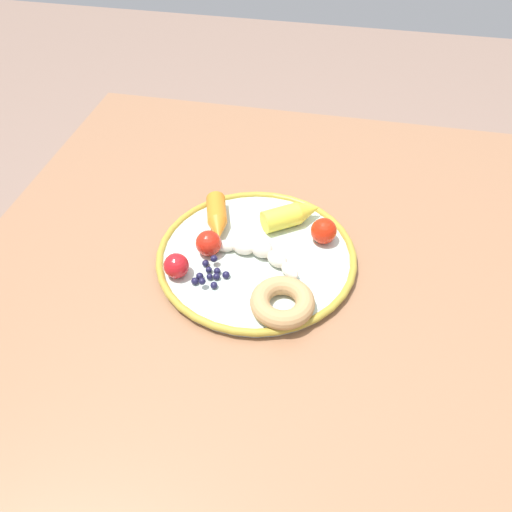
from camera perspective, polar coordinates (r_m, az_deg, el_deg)
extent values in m
plane|color=#866B5C|center=(1.44, 2.53, -21.53)|extent=(6.00, 6.00, 0.00)
cube|color=#926547|center=(0.84, 4.04, -1.72)|extent=(1.06, 0.98, 0.03)
cube|color=#926647|center=(1.50, -12.15, 3.14)|extent=(0.05, 0.05, 0.70)
cube|color=#926647|center=(1.46, 24.59, -2.06)|extent=(0.05, 0.05, 0.70)
cylinder|color=silver|center=(0.83, 0.00, -0.29)|extent=(0.31, 0.31, 0.01)
torus|color=#A99232|center=(0.83, 0.00, 0.00)|extent=(0.33, 0.33, 0.01)
ellipsoid|color=beige|center=(0.79, 3.85, -1.69)|extent=(0.04, 0.04, 0.02)
ellipsoid|color=beige|center=(0.80, 2.39, -0.37)|extent=(0.04, 0.04, 0.02)
ellipsoid|color=beige|center=(0.81, 0.61, 0.63)|extent=(0.04, 0.04, 0.03)
ellipsoid|color=beige|center=(0.82, -1.37, 1.01)|extent=(0.04, 0.03, 0.02)
ellipsoid|color=beige|center=(0.83, -3.45, 1.02)|extent=(0.04, 0.03, 0.02)
cylinder|color=orange|center=(0.89, -4.43, 5.14)|extent=(0.05, 0.07, 0.03)
cone|color=orange|center=(0.85, -4.25, 2.87)|extent=(0.04, 0.05, 0.03)
cylinder|color=yellow|center=(0.87, 2.82, 4.27)|extent=(0.07, 0.07, 0.04)
cone|color=yellow|center=(0.89, 5.91, 5.11)|extent=(0.06, 0.06, 0.04)
torus|color=tan|center=(0.74, 3.24, -5.22)|extent=(0.13, 0.13, 0.03)
sphere|color=#191638|center=(0.79, -3.38, -2.12)|extent=(0.01, 0.01, 0.01)
sphere|color=#191638|center=(0.79, -4.44, -2.31)|extent=(0.01, 0.01, 0.01)
sphere|color=#191638|center=(0.79, -6.84, -2.82)|extent=(0.01, 0.01, 0.01)
sphere|color=#191638|center=(0.79, -5.21, -2.32)|extent=(0.01, 0.01, 0.01)
sphere|color=#191638|center=(0.80, -5.30, -1.55)|extent=(0.01, 0.01, 0.01)
sphere|color=#191638|center=(0.80, -4.36, -1.70)|extent=(0.01, 0.01, 0.01)
sphere|color=#191638|center=(0.81, -5.67, -0.82)|extent=(0.01, 0.01, 0.01)
sphere|color=#191638|center=(0.79, -6.31, -2.26)|extent=(0.01, 0.01, 0.01)
sphere|color=#191638|center=(0.78, -4.72, -3.28)|extent=(0.01, 0.01, 0.01)
sphere|color=#191638|center=(0.80, -4.71, -0.30)|extent=(0.01, 0.01, 0.01)
sphere|color=#191638|center=(0.77, -6.04, -2.84)|extent=(0.01, 0.01, 0.01)
sphere|color=red|center=(0.82, -5.34, 1.43)|extent=(0.04, 0.04, 0.04)
sphere|color=red|center=(0.85, 7.58, 2.80)|extent=(0.04, 0.04, 0.04)
sphere|color=red|center=(0.79, -8.91, -1.08)|extent=(0.04, 0.04, 0.04)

